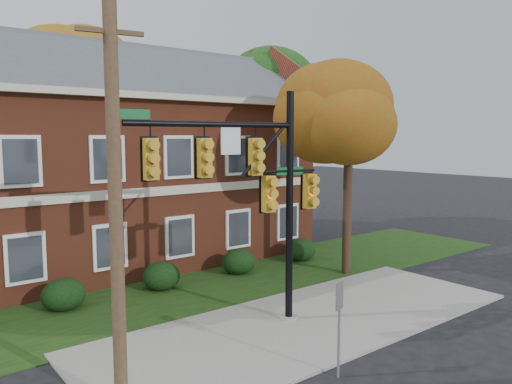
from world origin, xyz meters
TOP-DOWN VIEW (x-y plane):
  - ground at (0.00, 0.00)m, footprint 120.00×120.00m
  - sidewalk at (0.00, 1.00)m, footprint 14.00×5.00m
  - grass_strip at (0.00, 6.00)m, footprint 30.00×6.00m
  - apartment_building at (-2.00, 11.95)m, footprint 18.80×8.80m
  - hedge_left at (-5.50, 6.70)m, footprint 1.40×1.26m
  - hedge_center at (-2.00, 6.70)m, footprint 1.40×1.26m
  - hedge_right at (1.50, 6.70)m, footprint 1.40×1.26m
  - hedge_far_right at (5.00, 6.70)m, footprint 1.40×1.26m
  - tree_near_right at (5.22, 3.87)m, footprint 4.50×4.25m
  - tree_right_rear at (9.31, 12.81)m, footprint 6.30×5.95m
  - tree_far_rear at (-0.66, 19.79)m, footprint 6.84×6.46m
  - traffic_signal at (-1.64, 1.65)m, footprint 6.16×0.97m
  - utility_pole at (-6.46, -0.12)m, footprint 1.27×0.32m
  - sign_post at (-1.91, -1.90)m, footprint 0.33×0.14m

SIDE VIEW (x-z plane):
  - ground at x=0.00m, z-range 0.00..0.00m
  - grass_strip at x=0.00m, z-range 0.00..0.04m
  - sidewalk at x=0.00m, z-range 0.00..0.08m
  - hedge_left at x=-5.50m, z-range 0.00..1.05m
  - hedge_center at x=-2.00m, z-range 0.00..1.05m
  - hedge_right at x=1.50m, z-range 0.00..1.05m
  - hedge_far_right at x=5.00m, z-range 0.00..1.05m
  - sign_post at x=-1.91m, z-range 0.41..2.69m
  - utility_pole at x=-6.46m, z-range 0.06..8.26m
  - traffic_signal at x=-1.64m, z-range 0.83..7.74m
  - apartment_building at x=-2.00m, z-range 0.12..9.86m
  - tree_near_right at x=5.22m, z-range 2.38..10.96m
  - tree_right_rear at x=9.31m, z-range 2.81..13.43m
  - tree_far_rear at x=-0.66m, z-range 3.08..14.60m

